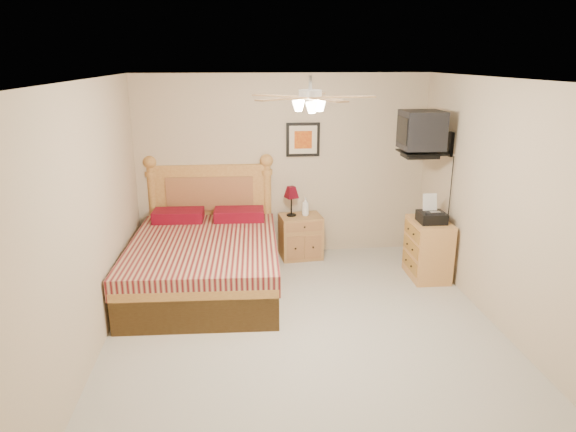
# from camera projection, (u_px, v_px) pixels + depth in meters

# --- Properties ---
(floor) EXTENTS (4.50, 4.50, 0.00)m
(floor) POSITION_uv_depth(u_px,v_px,m) (304.00, 329.00, 5.31)
(floor) COLOR #A9A599
(floor) RESTS_ON ground
(ceiling) EXTENTS (4.00, 4.50, 0.04)m
(ceiling) POSITION_uv_depth(u_px,v_px,m) (307.00, 79.00, 4.58)
(ceiling) COLOR white
(ceiling) RESTS_ON ground
(wall_back) EXTENTS (4.00, 0.04, 2.50)m
(wall_back) POSITION_uv_depth(u_px,v_px,m) (283.00, 166.00, 7.08)
(wall_back) COLOR #BFAB8D
(wall_back) RESTS_ON ground
(wall_front) EXTENTS (4.00, 0.04, 2.50)m
(wall_front) POSITION_uv_depth(u_px,v_px,m) (362.00, 331.00, 2.80)
(wall_front) COLOR #BFAB8D
(wall_front) RESTS_ON ground
(wall_left) EXTENTS (0.04, 4.50, 2.50)m
(wall_left) POSITION_uv_depth(u_px,v_px,m) (92.00, 220.00, 4.74)
(wall_left) COLOR #BFAB8D
(wall_left) RESTS_ON ground
(wall_right) EXTENTS (0.04, 4.50, 2.50)m
(wall_right) POSITION_uv_depth(u_px,v_px,m) (503.00, 207.00, 5.14)
(wall_right) COLOR #BFAB8D
(wall_right) RESTS_ON ground
(bed) EXTENTS (1.79, 2.29, 1.44)m
(bed) POSITION_uv_depth(u_px,v_px,m) (203.00, 232.00, 6.06)
(bed) COLOR #AE6D34
(bed) RESTS_ON ground
(nightstand) EXTENTS (0.60, 0.47, 0.60)m
(nightstand) POSITION_uv_depth(u_px,v_px,m) (301.00, 236.00, 7.15)
(nightstand) COLOR #9E7B44
(nightstand) RESTS_ON ground
(table_lamp) EXTENTS (0.29, 0.29, 0.41)m
(table_lamp) POSITION_uv_depth(u_px,v_px,m) (291.00, 201.00, 7.01)
(table_lamp) COLOR #4F0511
(table_lamp) RESTS_ON nightstand
(lotion_bottle) EXTENTS (0.11, 0.11, 0.25)m
(lotion_bottle) POSITION_uv_depth(u_px,v_px,m) (305.00, 207.00, 7.04)
(lotion_bottle) COLOR white
(lotion_bottle) RESTS_ON nightstand
(framed_picture) EXTENTS (0.46, 0.04, 0.46)m
(framed_picture) POSITION_uv_depth(u_px,v_px,m) (303.00, 140.00, 6.98)
(framed_picture) COLOR black
(framed_picture) RESTS_ON wall_back
(dresser) EXTENTS (0.45, 0.64, 0.75)m
(dresser) POSITION_uv_depth(u_px,v_px,m) (428.00, 249.00, 6.47)
(dresser) COLOR #BD7C47
(dresser) RESTS_ON ground
(fax_machine) EXTENTS (0.32, 0.34, 0.34)m
(fax_machine) POSITION_uv_depth(u_px,v_px,m) (432.00, 209.00, 6.25)
(fax_machine) COLOR black
(fax_machine) RESTS_ON dresser
(magazine_lower) EXTENTS (0.25, 0.29, 0.02)m
(magazine_lower) POSITION_uv_depth(u_px,v_px,m) (421.00, 215.00, 6.54)
(magazine_lower) COLOR #B1A58F
(magazine_lower) RESTS_ON dresser
(magazine_upper) EXTENTS (0.28, 0.32, 0.02)m
(magazine_upper) POSITION_uv_depth(u_px,v_px,m) (423.00, 214.00, 6.54)
(magazine_upper) COLOR gray
(magazine_upper) RESTS_ON magazine_lower
(wall_tv) EXTENTS (0.56, 0.46, 0.58)m
(wall_tv) POSITION_uv_depth(u_px,v_px,m) (433.00, 133.00, 6.23)
(wall_tv) COLOR black
(wall_tv) RESTS_ON wall_right
(ceiling_fan) EXTENTS (1.14, 1.14, 0.28)m
(ceiling_fan) POSITION_uv_depth(u_px,v_px,m) (310.00, 97.00, 4.43)
(ceiling_fan) COLOR white
(ceiling_fan) RESTS_ON ceiling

